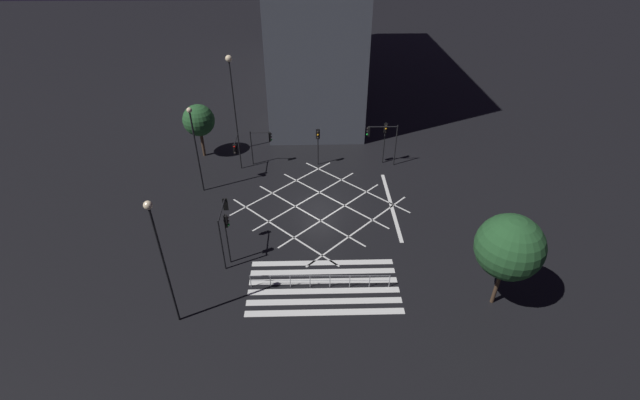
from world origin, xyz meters
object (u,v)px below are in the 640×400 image
at_px(traffic_light_ne_main, 381,136).
at_px(street_lamp_east, 159,246).
at_px(street_lamp_west, 194,138).
at_px(street_lamp_far, 231,79).
at_px(traffic_light_sw_cross, 224,220).
at_px(traffic_light_median_north, 318,140).
at_px(traffic_light_sw_main, 227,229).
at_px(street_tree_near, 509,247).
at_px(traffic_light_nw_cross, 237,149).
at_px(traffic_light_ne_cross, 385,135).
at_px(traffic_light_nw_main, 262,140).
at_px(street_tree_far, 199,120).

height_order(traffic_light_ne_main, street_lamp_east, street_lamp_east).
distance_m(street_lamp_west, street_lamp_far, 8.55).
height_order(traffic_light_sw_cross, traffic_light_ne_main, traffic_light_ne_main).
bearing_deg(traffic_light_sw_cross, street_lamp_far, 4.89).
relative_size(traffic_light_median_north, street_lamp_far, 0.39).
bearing_deg(traffic_light_sw_main, street_tree_near, -13.59).
xyz_separation_m(traffic_light_sw_main, street_lamp_west, (-3.86, 9.46, 2.14)).
height_order(traffic_light_sw_cross, street_lamp_east, street_lamp_east).
distance_m(traffic_light_sw_cross, traffic_light_sw_main, 0.94).
bearing_deg(street_tree_near, street_lamp_west, 147.02).
bearing_deg(street_lamp_east, traffic_light_nw_cross, 85.17).
bearing_deg(traffic_light_sw_cross, traffic_light_ne_main, -44.74).
bearing_deg(street_tree_near, traffic_light_sw_main, 166.41).
xyz_separation_m(traffic_light_ne_cross, street_tree_near, (4.32, -18.12, 1.52)).
distance_m(street_lamp_west, street_tree_near, 24.98).
height_order(traffic_light_nw_main, street_lamp_east, street_lamp_east).
relative_size(traffic_light_sw_main, street_lamp_west, 0.53).
height_order(traffic_light_ne_main, street_tree_far, street_tree_far).
bearing_deg(traffic_light_sw_main, traffic_light_ne_main, 47.91).
bearing_deg(traffic_light_ne_cross, traffic_light_sw_main, -42.37).
height_order(street_lamp_east, street_lamp_west, street_lamp_east).
bearing_deg(street_lamp_east, street_tree_near, 2.77).
bearing_deg(traffic_light_nw_main, street_lamp_far, 130.85).
xyz_separation_m(traffic_light_ne_cross, traffic_light_ne_main, (-0.46, -0.37, 0.08)).
bearing_deg(street_tree_far, traffic_light_ne_main, -7.93).
distance_m(traffic_light_nw_cross, street_lamp_west, 4.53).
relative_size(traffic_light_sw_cross, traffic_light_nw_main, 1.18).
height_order(traffic_light_sw_main, street_tree_near, street_tree_near).
distance_m(traffic_light_ne_main, street_tree_near, 18.44).
xyz_separation_m(traffic_light_sw_main, street_tree_near, (17.09, -4.13, 1.60)).
bearing_deg(traffic_light_sw_cross, traffic_light_nw_cross, 3.40).
bearing_deg(traffic_light_ne_cross, street_lamp_far, -103.32).
distance_m(traffic_light_nw_main, traffic_light_sw_main, 14.14).
bearing_deg(traffic_light_median_north, traffic_light_ne_cross, 91.76).
distance_m(traffic_light_nw_cross, street_tree_far, 5.79).
bearing_deg(street_tree_near, traffic_light_ne_main, 105.08).
relative_size(traffic_light_ne_cross, traffic_light_sw_main, 1.03).
bearing_deg(street_lamp_west, traffic_light_sw_main, -67.79).
xyz_separation_m(traffic_light_ne_cross, street_tree_far, (-17.84, 2.05, 0.79)).
bearing_deg(traffic_light_nw_cross, street_lamp_east, -4.83).
relative_size(traffic_light_median_north, traffic_light_ne_main, 0.90).
bearing_deg(street_tree_near, traffic_light_nw_cross, 138.13).
height_order(traffic_light_ne_cross, street_tree_far, street_tree_far).
bearing_deg(street_tree_near, traffic_light_median_north, 120.80).
height_order(street_lamp_far, street_tree_near, street_lamp_far).
bearing_deg(traffic_light_ne_cross, traffic_light_nw_cross, -82.10).
bearing_deg(street_lamp_far, street_tree_near, -48.85).
bearing_deg(traffic_light_median_north, street_lamp_west, -67.11).
height_order(street_lamp_far, street_tree_far, street_lamp_far).
bearing_deg(traffic_light_nw_main, traffic_light_sw_main, -94.60).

